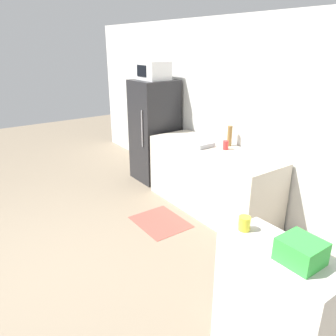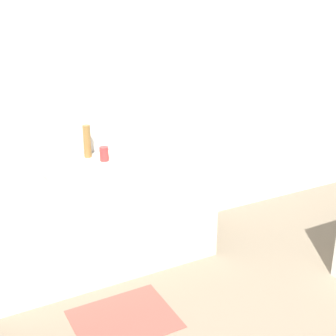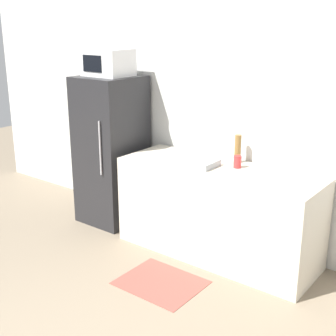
% 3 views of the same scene
% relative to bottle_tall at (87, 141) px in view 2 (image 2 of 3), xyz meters
% --- Properties ---
extents(wall_back, '(8.00, 0.06, 2.60)m').
position_rel_bottle_tall_xyz_m(wall_back, '(0.01, 0.15, 0.24)').
color(wall_back, silver).
rests_on(wall_back, ground_plane).
extents(counter, '(2.03, 0.71, 0.92)m').
position_rel_bottle_tall_xyz_m(counter, '(-0.05, -0.26, -0.60)').
color(counter, beige).
rests_on(counter, ground_plane).
extents(sink_basin, '(0.39, 0.27, 0.06)m').
position_rel_bottle_tall_xyz_m(sink_basin, '(-0.27, -0.32, -0.11)').
color(sink_basin, '#9EA3A8').
rests_on(sink_basin, counter).
extents(bottle_tall, '(0.07, 0.07, 0.28)m').
position_rel_bottle_tall_xyz_m(bottle_tall, '(0.00, 0.00, 0.00)').
color(bottle_tall, olive).
rests_on(bottle_tall, counter).
extents(bottle_short, '(0.08, 0.08, 0.12)m').
position_rel_bottle_tall_xyz_m(bottle_short, '(0.09, -0.16, -0.08)').
color(bottle_short, red).
rests_on(bottle_short, counter).
extents(kitchen_rug, '(0.73, 0.60, 0.01)m').
position_rel_bottle_tall_xyz_m(kitchen_rug, '(-0.15, -1.06, -1.06)').
color(kitchen_rug, '#99473D').
rests_on(kitchen_rug, ground_plane).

